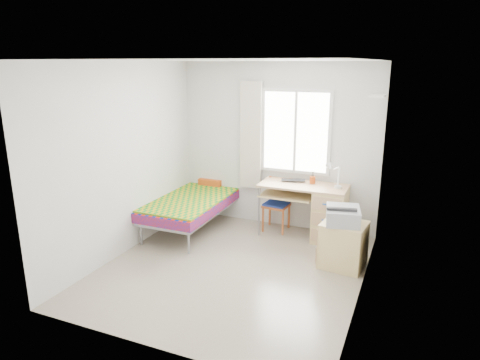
{
  "coord_description": "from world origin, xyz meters",
  "views": [
    {
      "loc": [
        2.06,
        -4.6,
        2.57
      ],
      "look_at": [
        -0.13,
        0.55,
        1.04
      ],
      "focal_mm": 32.0,
      "sensor_mm": 36.0,
      "label": 1
    }
  ],
  "objects_px": {
    "cabinet": "(343,245)",
    "desk": "(325,211)",
    "bed": "(198,200)",
    "chair": "(278,201)",
    "printer": "(343,215)"
  },
  "relations": [
    {
      "from": "desk",
      "to": "cabinet",
      "type": "relative_size",
      "value": 2.15
    },
    {
      "from": "chair",
      "to": "printer",
      "type": "relative_size",
      "value": 1.52
    },
    {
      "from": "desk",
      "to": "cabinet",
      "type": "bearing_deg",
      "value": -63.67
    },
    {
      "from": "cabinet",
      "to": "printer",
      "type": "distance_m",
      "value": 0.4
    },
    {
      "from": "bed",
      "to": "printer",
      "type": "xyz_separation_m",
      "value": [
        2.4,
        -0.55,
        0.26
      ]
    },
    {
      "from": "desk",
      "to": "printer",
      "type": "xyz_separation_m",
      "value": [
        0.38,
        -0.8,
        0.26
      ]
    },
    {
      "from": "cabinet",
      "to": "desk",
      "type": "bearing_deg",
      "value": 123.65
    },
    {
      "from": "printer",
      "to": "cabinet",
      "type": "bearing_deg",
      "value": -19.38
    },
    {
      "from": "chair",
      "to": "cabinet",
      "type": "distance_m",
      "value": 1.5
    },
    {
      "from": "bed",
      "to": "chair",
      "type": "xyz_separation_m",
      "value": [
        1.24,
        0.36,
        0.03
      ]
    },
    {
      "from": "chair",
      "to": "cabinet",
      "type": "xyz_separation_m",
      "value": [
        1.19,
        -0.91,
        -0.17
      ]
    },
    {
      "from": "chair",
      "to": "cabinet",
      "type": "relative_size",
      "value": 1.39
    },
    {
      "from": "bed",
      "to": "cabinet",
      "type": "bearing_deg",
      "value": -13.04
    },
    {
      "from": "cabinet",
      "to": "bed",
      "type": "bearing_deg",
      "value": 173.91
    },
    {
      "from": "chair",
      "to": "printer",
      "type": "xyz_separation_m",
      "value": [
        1.16,
        -0.91,
        0.23
      ]
    }
  ]
}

